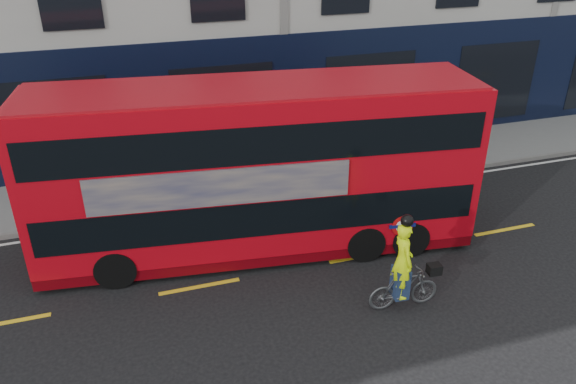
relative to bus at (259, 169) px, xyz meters
name	(u,v)px	position (x,y,z in m)	size (l,w,h in m)	color
ground	(393,293)	(2.27, -2.70, -2.10)	(120.00, 120.00, 0.00)	black
pavement	(298,170)	(2.27, 3.80, -2.04)	(60.00, 3.00, 0.12)	gray
kerb	(314,191)	(2.27, 2.30, -2.04)	(60.00, 0.12, 0.13)	slate
road_edge_line	(318,197)	(2.27, 2.00, -2.10)	(58.00, 0.10, 0.01)	silver
lane_dashes	(364,256)	(2.27, -1.20, -2.10)	(58.00, 0.12, 0.01)	yellow
bus	(259,169)	(0.00, 0.00, 0.00)	(10.37, 3.54, 4.10)	red
cyclist	(404,277)	(2.19, -3.17, -1.33)	(1.56, 0.64, 2.24)	#4B4E51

